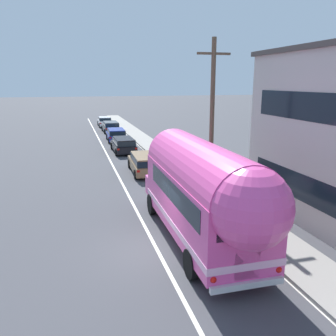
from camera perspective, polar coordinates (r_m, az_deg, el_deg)
ground_plane at (r=13.84m, az=-1.80°, el=-13.20°), size 300.00×300.00×0.00m
lane_markings at (r=25.21m, az=-4.61°, el=-0.63°), size 3.72×80.00×0.01m
sidewalk_slab at (r=24.06m, az=3.37°, el=-1.13°), size 2.16×90.00×0.15m
utility_pole at (r=18.77m, az=7.19°, el=8.04°), size 1.80×0.24×8.50m
painted_bus at (r=13.29m, az=5.86°, el=-3.68°), size 2.64×10.51×4.12m
car_lead at (r=24.63m, az=-3.79°, el=0.94°), size 2.08×4.72×1.37m
car_second at (r=32.22m, az=-7.28°, el=3.92°), size 1.95×4.63×1.37m
car_third at (r=38.52m, az=-8.47°, el=5.51°), size 2.03×4.29×1.37m
car_fourth at (r=45.68m, az=-9.36°, el=6.77°), size 2.04×4.54×1.37m
car_fifth at (r=52.12m, az=-10.31°, el=7.54°), size 1.93×4.64×1.37m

